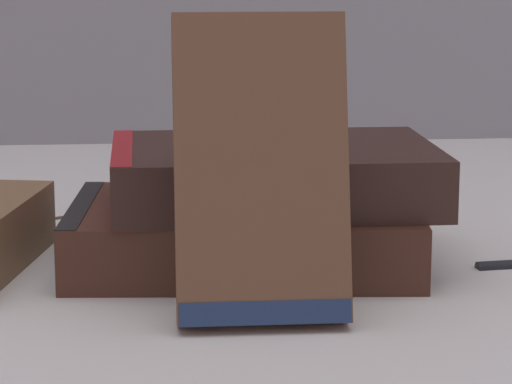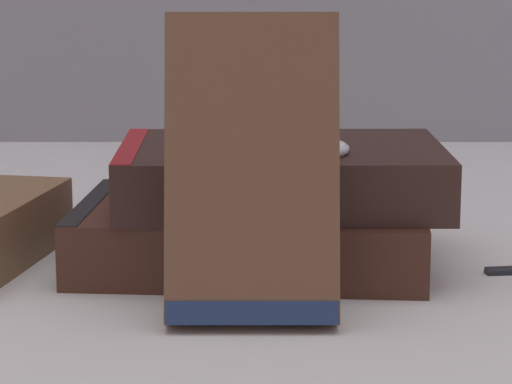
% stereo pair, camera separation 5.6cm
% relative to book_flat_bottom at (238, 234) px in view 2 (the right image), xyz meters
% --- Properties ---
extents(ground_plane, '(3.00, 3.00, 0.00)m').
position_rel_book_flat_bottom_xyz_m(ground_plane, '(-0.04, -0.04, -0.02)').
color(ground_plane, silver).
extents(book_flat_bottom, '(0.22, 0.15, 0.04)m').
position_rel_book_flat_bottom_xyz_m(book_flat_bottom, '(0.00, 0.00, 0.00)').
color(book_flat_bottom, '#422319').
rests_on(book_flat_bottom, ground_plane).
extents(book_flat_top, '(0.19, 0.13, 0.04)m').
position_rel_book_flat_bottom_xyz_m(book_flat_top, '(0.02, 0.00, 0.04)').
color(book_flat_top, '#331E19').
rests_on(book_flat_top, book_flat_bottom).
extents(book_leaning_front, '(0.09, 0.06, 0.16)m').
position_rel_book_flat_bottom_xyz_m(book_leaning_front, '(0.01, -0.11, 0.05)').
color(book_leaning_front, brown).
rests_on(book_leaning_front, ground_plane).
extents(pocket_watch, '(0.05, 0.05, 0.01)m').
position_rel_book_flat_bottom_xyz_m(pocket_watch, '(0.04, -0.03, 0.06)').
color(pocket_watch, white).
rests_on(pocket_watch, book_flat_top).
extents(reading_glasses, '(0.11, 0.07, 0.00)m').
position_rel_book_flat_bottom_xyz_m(reading_glasses, '(-0.08, 0.12, -0.02)').
color(reading_glasses, '#4C3828').
rests_on(reading_glasses, ground_plane).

